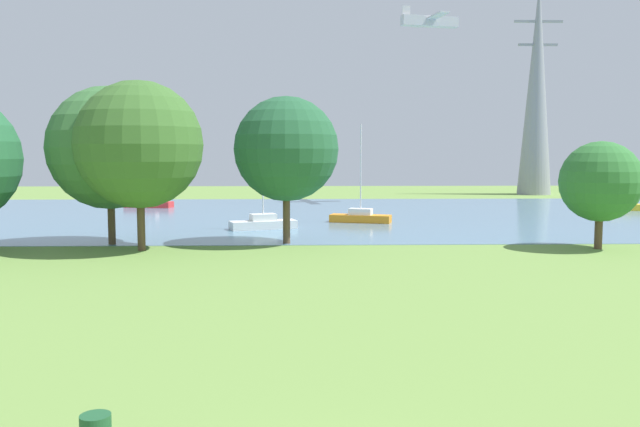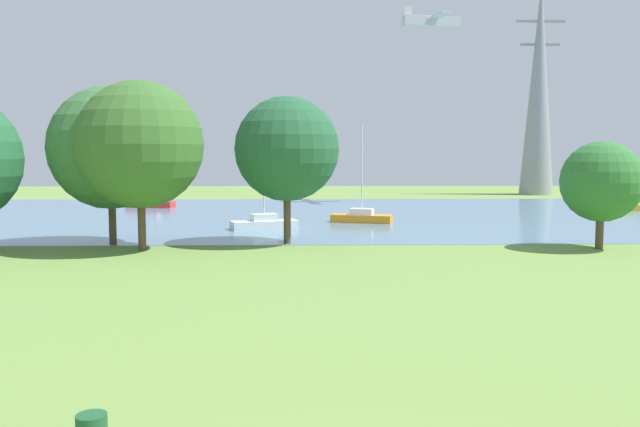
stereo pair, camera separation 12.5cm
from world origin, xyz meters
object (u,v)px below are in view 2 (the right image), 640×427
object	(u,v)px
sailboat_orange	(362,217)
tree_mid_shore	(110,148)
sailboat_yellow	(622,206)
electricity_pylon	(539,87)
tree_west_far	(140,145)
light_aircraft	(431,21)
tree_east_far	(287,149)
tree_west_near	(601,182)
sailboat_red	(150,203)
sailboat_white	(264,223)

from	to	relation	value
sailboat_orange	tree_mid_shore	xyz separation A→B (m)	(-16.16, -12.22, 5.34)
sailboat_orange	sailboat_yellow	size ratio (longest dim) A/B	1.42
electricity_pylon	tree_west_far	bearing A→B (deg)	-128.68
sailboat_orange	tree_west_far	bearing A→B (deg)	-133.03
tree_mid_shore	sailboat_yellow	bearing A→B (deg)	28.26
electricity_pylon	light_aircraft	distance (m)	22.92
tree_east_far	tree_west_near	bearing A→B (deg)	-8.72
sailboat_orange	tree_west_near	xyz separation A→B (m)	(12.40, -14.90, 3.40)
tree_west_near	electricity_pylon	world-z (taller)	electricity_pylon
tree_west_near	electricity_pylon	bearing A→B (deg)	74.37
sailboat_red	sailboat_yellow	bearing A→B (deg)	-5.86
sailboat_white	tree_west_far	bearing A→B (deg)	-121.24
sailboat_white	light_aircraft	world-z (taller)	light_aircraft
sailboat_red	tree_west_near	distance (m)	44.46
sailboat_white	tree_west_far	distance (m)	13.36
sailboat_red	light_aircraft	bearing A→B (deg)	11.98
sailboat_yellow	tree_west_far	distance (m)	47.45
tree_west_far	electricity_pylon	distance (m)	65.02
tree_west_far	tree_west_near	world-z (taller)	tree_west_far
tree_east_far	sailboat_yellow	bearing A→B (deg)	35.52
tree_east_far	light_aircraft	size ratio (longest dim) A/B	1.06
tree_west_near	sailboat_yellow	bearing A→B (deg)	61.75
tree_east_far	sailboat_red	bearing A→B (deg)	118.02
tree_mid_shore	light_aircraft	size ratio (longest dim) A/B	1.12
sailboat_white	electricity_pylon	size ratio (longest dim) A/B	0.24
sailboat_white	sailboat_yellow	distance (m)	36.63
sailboat_orange	sailboat_white	bearing A→B (deg)	-149.70
sailboat_red	tree_west_far	bearing A→B (deg)	-78.00
tree_east_far	electricity_pylon	size ratio (longest dim) A/B	0.31
tree_mid_shore	electricity_pylon	size ratio (longest dim) A/B	0.33
sailboat_white	sailboat_yellow	bearing A→B (deg)	23.87
tree_west_near	tree_west_far	bearing A→B (deg)	179.73
tree_west_far	tree_east_far	xyz separation A→B (m)	(8.17, 2.64, -0.23)
light_aircraft	electricity_pylon	bearing A→B (deg)	39.49
tree_mid_shore	tree_west_far	size ratio (longest dim) A/B	0.99
tree_west_far	sailboat_yellow	bearing A→B (deg)	32.36
tree_east_far	tree_west_near	distance (m)	18.33
light_aircraft	sailboat_red	bearing A→B (deg)	-168.02
light_aircraft	tree_west_far	bearing A→B (deg)	-122.60
tree_west_far	sailboat_orange	bearing A→B (deg)	46.97
sailboat_white	sailboat_red	xyz separation A→B (m)	(-12.68, 19.56, -0.01)
tree_mid_shore	tree_west_near	size ratio (longest dim) A/B	1.53
tree_mid_shore	tree_east_far	bearing A→B (deg)	0.49
sailboat_white	sailboat_red	bearing A→B (deg)	122.96
sailboat_orange	tree_mid_shore	world-z (taller)	tree_mid_shore
tree_mid_shore	tree_west_far	world-z (taller)	tree_west_far
electricity_pylon	light_aircraft	bearing A→B (deg)	-140.51
tree_west_far	light_aircraft	distance (m)	45.21
sailboat_white	sailboat_orange	distance (m)	8.66
sailboat_white	light_aircraft	xyz separation A→B (m)	(16.86, 25.83, 19.46)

